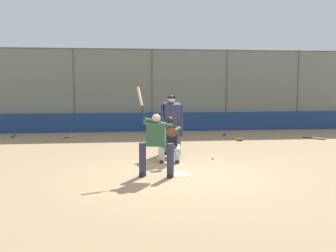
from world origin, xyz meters
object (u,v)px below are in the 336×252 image
(spare_bat_third_base_side, at_px, (13,136))
(baseball_loose, at_px, (213,158))
(spare_bat_first_base_side, at_px, (317,138))
(fielding_glove_on_dirt, at_px, (240,139))
(batter_at_plate, at_px, (156,143))
(catcher_behind_plate, at_px, (170,138))
(umpire_home, at_px, (172,123))
(spare_bat_near_backstop, at_px, (71,136))
(spare_bat_by_padding, at_px, (225,134))

(spare_bat_third_base_side, distance_m, baseball_loose, 8.80)
(spare_bat_third_base_side, relative_size, spare_bat_first_base_side, 1.23)
(fielding_glove_on_dirt, bearing_deg, batter_at_plate, 55.87)
(batter_at_plate, height_order, fielding_glove_on_dirt, batter_at_plate)
(catcher_behind_plate, distance_m, spare_bat_first_base_side, 7.19)
(catcher_behind_plate, distance_m, umpire_home, 1.19)
(umpire_home, distance_m, baseball_loose, 1.71)
(spare_bat_near_backstop, bearing_deg, spare_bat_by_padding, -68.18)
(spare_bat_third_base_side, distance_m, spare_bat_first_base_side, 11.99)
(baseball_loose, bearing_deg, spare_bat_by_padding, -108.40)
(umpire_home, relative_size, spare_bat_by_padding, 2.15)
(umpire_home, relative_size, baseball_loose, 24.06)
(catcher_behind_plate, bearing_deg, spare_bat_by_padding, -111.19)
(batter_at_plate, bearing_deg, baseball_loose, -117.21)
(spare_bat_third_base_side, bearing_deg, spare_bat_by_padding, 83.40)
(catcher_behind_plate, height_order, fielding_glove_on_dirt, catcher_behind_plate)
(umpire_home, height_order, spare_bat_by_padding, umpire_home)
(spare_bat_third_base_side, distance_m, fielding_glove_on_dirt, 8.97)
(umpire_home, distance_m, fielding_glove_on_dirt, 3.93)
(catcher_behind_plate, relative_size, fielding_glove_on_dirt, 4.30)
(batter_at_plate, xyz_separation_m, spare_bat_near_backstop, (2.80, -7.08, -0.76))
(spare_bat_near_backstop, distance_m, spare_bat_by_padding, 6.29)
(spare_bat_first_base_side, bearing_deg, baseball_loose, -101.14)
(spare_bat_first_base_side, bearing_deg, fielding_glove_on_dirt, -136.01)
(fielding_glove_on_dirt, height_order, baseball_loose, fielding_glove_on_dirt)
(batter_at_plate, distance_m, catcher_behind_plate, 1.81)
(spare_bat_first_base_side, bearing_deg, spare_bat_third_base_side, -145.89)
(batter_at_plate, distance_m, baseball_loose, 2.71)
(spare_bat_near_backstop, height_order, baseball_loose, baseball_loose)
(spare_bat_third_base_side, height_order, baseball_loose, baseball_loose)
(catcher_behind_plate, distance_m, spare_bat_third_base_side, 7.99)
(fielding_glove_on_dirt, relative_size, baseball_loose, 3.88)
(spare_bat_by_padding, distance_m, fielding_glove_on_dirt, 1.67)
(batter_at_plate, xyz_separation_m, spare_bat_third_base_side, (5.12, -7.35, -0.76))
(batter_at_plate, bearing_deg, spare_bat_near_backstop, -52.31)
(catcher_behind_plate, xyz_separation_m, spare_bat_near_backstop, (3.33, -5.35, -0.61))
(batter_at_plate, bearing_deg, spare_bat_by_padding, -100.33)
(batter_at_plate, bearing_deg, spare_bat_third_base_side, -39.02)
(batter_at_plate, distance_m, spare_bat_third_base_side, 8.99)
(batter_at_plate, xyz_separation_m, umpire_home, (-0.72, -2.86, 0.17))
(umpire_home, height_order, fielding_glove_on_dirt, umpire_home)
(batter_at_plate, xyz_separation_m, spare_bat_by_padding, (-3.49, -7.01, -0.76))
(catcher_behind_plate, xyz_separation_m, umpire_home, (-0.20, -1.13, 0.32))
(spare_bat_near_backstop, relative_size, baseball_loose, 11.06)
(catcher_behind_plate, relative_size, spare_bat_by_padding, 1.49)
(catcher_behind_plate, bearing_deg, spare_bat_third_base_side, -36.81)
(fielding_glove_on_dirt, bearing_deg, spare_bat_near_backstop, -15.10)
(catcher_behind_plate, height_order, spare_bat_by_padding, catcher_behind_plate)
(umpire_home, xyz_separation_m, spare_bat_third_base_side, (5.84, -4.49, -0.93))
(baseball_loose, bearing_deg, spare_bat_third_base_side, -38.32)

